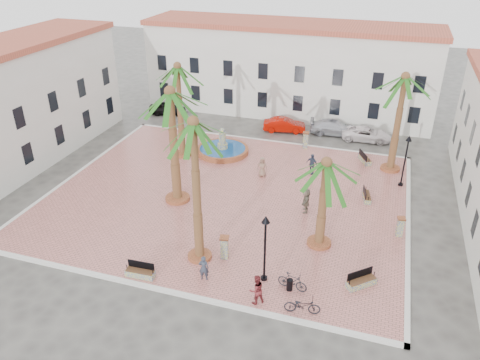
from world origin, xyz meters
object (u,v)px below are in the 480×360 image
Objects in this scene: palm_ne at (404,88)px; pedestrian_fountain_b at (312,164)px; bollard_e at (400,226)px; pedestrian_east at (306,200)px; car_red at (284,125)px; bicycle_a at (302,305)px; bench_ne at (365,159)px; cyclist_b at (256,290)px; litter_bin at (290,285)px; palm_s at (194,137)px; bench_e at (366,197)px; cyclist_a at (204,268)px; bicycle_b at (292,281)px; car_silver at (335,128)px; car_white at (367,134)px; palm_sw at (171,105)px; bench_se at (361,282)px; lamppost_s at (265,237)px; pedestrian_north at (194,148)px; bollard_n at (306,140)px; lamppost_e at (407,152)px; palm_nw at (178,76)px; fountain at (223,149)px; pedestrian_fountain_a at (262,167)px; car_black at (168,108)px; bollard_se at (224,247)px.

pedestrian_fountain_b is (-6.14, -2.74, -6.14)m from palm_ne.
bollard_e is 0.75× the size of pedestrian_east.
pedestrian_fountain_b is at bearing -164.51° from car_red.
palm_ne reaches higher than bicycle_a.
cyclist_b is (-4.10, -19.41, 0.62)m from bench_ne.
bench_ne is at bearing 81.68° from litter_bin.
bench_e is at bearing 48.33° from palm_s.
bicycle_b is at bearing 177.97° from cyclist_a.
car_silver is 1.05× the size of car_white.
bicycle_a is at bearing 160.72° from cyclist_a.
bench_ne is (12.63, 10.79, -7.04)m from palm_sw.
bench_se is 13.76m from pedestrian_fountain_b.
palm_ne is 1.79× the size of car_white.
lamppost_s reaches higher than bench_e.
litter_bin is at bearing -137.65° from pedestrian_north.
pedestrian_north is (-8.88, -5.02, 0.11)m from bollard_n.
litter_bin is at bearing -111.36° from lamppost_e.
palm_nw is at bearing -171.27° from palm_ne.
car_silver is (-5.53, 6.62, -6.47)m from palm_ne.
pedestrian_east is (-6.37, 1.09, 0.20)m from bollard_e.
bench_se is 6.07m from bollard_e.
fountain reaches higher than bench_se.
bench_ne is 2.64× the size of litter_bin.
cyclist_a is 15.34m from pedestrian_fountain_b.
bollard_n reaches higher than car_white.
pedestrian_east reaches higher than car_red.
pedestrian_fountain_a is (-7.68, -5.26, 0.57)m from bench_ne.
bollard_e is at bearing -108.84° from pedestrian_north.
palm_ne is 10.06m from bollard_n.
cyclist_a is 0.85× the size of bicycle_a.
pedestrian_east is at bearing -26.21° from palm_nw.
lamppost_s is (11.27, -13.95, -4.21)m from palm_nw.
car_red is at bearing 127.61° from bollard_n.
car_black is at bearing -137.18° from pedestrian_east.
palm_s is 4.84× the size of bicycle_a.
lamppost_e is (18.50, 0.10, -4.26)m from palm_nw.
palm_nw is at bearing -155.26° from pedestrian_fountain_b.
bicycle_a is 24.66m from car_white.
car_red is (6.08, 8.65, -0.36)m from pedestrian_north.
cyclist_b is (4.36, -2.71, -7.05)m from palm_s.
fountain is at bearing 110.19° from bollard_se.
cyclist_b is 30.76m from car_black.
car_silver is at bearing 65.08° from bollard_n.
palm_sw is 1.89× the size of car_white.
bench_e is 0.40× the size of lamppost_e.
car_silver is at bearing 6.85° from bench_e.
bench_e is at bearing 120.15° from bollard_e.
lamppost_s is 12.87m from pedestrian_fountain_a.
cyclist_b reaches higher than bollard_e.
car_red is (-0.54, 10.27, -0.30)m from pedestrian_fountain_a.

